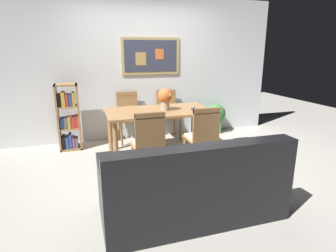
{
  "coord_description": "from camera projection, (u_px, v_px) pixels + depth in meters",
  "views": [
    {
      "loc": [
        -1.14,
        -3.58,
        1.64
      ],
      "look_at": [
        -0.06,
        -0.13,
        0.65
      ],
      "focal_mm": 29.53,
      "sensor_mm": 36.0,
      "label": 1
    }
  ],
  "objects": [
    {
      "name": "wall_back_with_painting",
      "position": [
        143.0,
        69.0,
        5.19
      ],
      "size": [
        5.2,
        0.14,
        2.6
      ],
      "color": "silver",
      "rests_on": "ground_plane"
    },
    {
      "name": "ground_plane",
      "position": [
        169.0,
        166.0,
        4.06
      ],
      "size": [
        12.0,
        12.0,
        0.0
      ],
      "primitive_type": "plane",
      "color": "#B7B2A8"
    },
    {
      "name": "tv_remote",
      "position": [
        193.0,
        108.0,
        4.45
      ],
      "size": [
        0.11,
        0.16,
        0.02
      ],
      "color": "black",
      "rests_on": "dining_table"
    },
    {
      "name": "leather_couch",
      "position": [
        192.0,
        188.0,
        2.77
      ],
      "size": [
        1.8,
        0.84,
        0.84
      ],
      "color": "black",
      "rests_on": "ground_plane"
    },
    {
      "name": "bookshelf",
      "position": [
        69.0,
        119.0,
        4.64
      ],
      "size": [
        0.36,
        0.28,
        1.12
      ],
      "color": "#9E7042",
      "rests_on": "ground_plane"
    },
    {
      "name": "dining_table",
      "position": [
        159.0,
        115.0,
        4.38
      ],
      "size": [
        1.65,
        0.92,
        0.73
      ],
      "color": "#9E7042",
      "rests_on": "ground_plane"
    },
    {
      "name": "dining_chair_near_left",
      "position": [
        148.0,
        139.0,
        3.54
      ],
      "size": [
        0.4,
        0.41,
        0.91
      ],
      "color": "#9E7042",
      "rests_on": "ground_plane"
    },
    {
      "name": "flower_vase",
      "position": [
        165.0,
        97.0,
        4.28
      ],
      "size": [
        0.23,
        0.23,
        0.35
      ],
      "color": "tan",
      "rests_on": "dining_table"
    },
    {
      "name": "dining_chair_near_right",
      "position": [
        203.0,
        133.0,
        3.81
      ],
      "size": [
        0.4,
        0.41,
        0.91
      ],
      "color": "#9E7042",
      "rests_on": "ground_plane"
    },
    {
      "name": "potted_ivy",
      "position": [
        216.0,
        116.0,
        5.65
      ],
      "size": [
        0.37,
        0.37,
        0.59
      ],
      "color": "brown",
      "rests_on": "ground_plane"
    },
    {
      "name": "dining_chair_far_right",
      "position": [
        168.0,
        110.0,
        5.28
      ],
      "size": [
        0.4,
        0.41,
        0.91
      ],
      "color": "#9E7042",
      "rests_on": "ground_plane"
    },
    {
      "name": "dining_chair_far_left",
      "position": [
        128.0,
        113.0,
        5.06
      ],
      "size": [
        0.4,
        0.41,
        0.91
      ],
      "color": "#9E7042",
      "rests_on": "ground_plane"
    }
  ]
}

